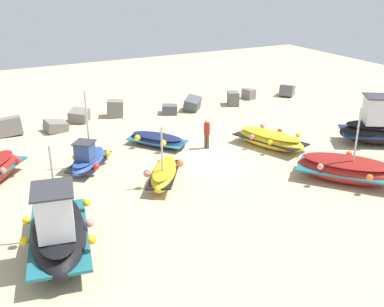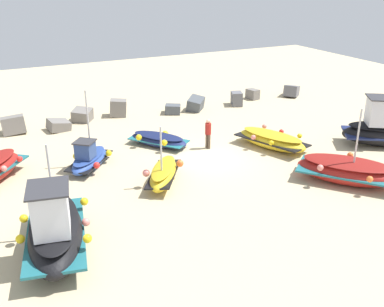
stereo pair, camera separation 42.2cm
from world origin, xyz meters
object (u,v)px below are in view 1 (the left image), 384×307
(fishing_boat_5, at_px, (157,140))
(fishing_boat_2, at_px, (270,139))
(fishing_boat_7, at_px, (88,159))
(person_walking, at_px, (207,132))
(fishing_boat_3, at_px, (164,174))
(fishing_boat_6, at_px, (346,169))
(fishing_boat_1, at_px, (383,129))
(fishing_boat_4, at_px, (59,232))

(fishing_boat_5, bearing_deg, fishing_boat_2, -155.72)
(fishing_boat_7, bearing_deg, person_walking, 126.76)
(fishing_boat_3, height_order, fishing_boat_6, fishing_boat_6)
(fishing_boat_1, height_order, fishing_boat_4, fishing_boat_4)
(fishing_boat_2, height_order, fishing_boat_4, fishing_boat_4)
(fishing_boat_4, bearing_deg, person_walking, 135.73)
(person_walking, bearing_deg, fishing_boat_4, 10.53)
(fishing_boat_7, bearing_deg, fishing_boat_4, 16.18)
(fishing_boat_2, xyz_separation_m, fishing_boat_5, (-5.33, 2.93, -0.10))
(fishing_boat_1, relative_size, fishing_boat_4, 0.99)
(fishing_boat_6, bearing_deg, fishing_boat_4, 49.63)
(fishing_boat_3, xyz_separation_m, fishing_boat_5, (1.52, 4.34, -0.11))
(fishing_boat_1, bearing_deg, fishing_boat_4, 40.42)
(fishing_boat_4, distance_m, fishing_boat_5, 10.30)
(fishing_boat_2, height_order, fishing_boat_6, fishing_boat_6)
(fishing_boat_3, distance_m, fishing_boat_7, 4.02)
(fishing_boat_5, xyz_separation_m, person_walking, (2.22, -1.51, 0.59))
(fishing_boat_7, bearing_deg, fishing_boat_1, 114.09)
(fishing_boat_1, bearing_deg, fishing_boat_6, 58.92)
(fishing_boat_4, distance_m, fishing_boat_7, 7.02)
(fishing_boat_2, height_order, fishing_boat_7, fishing_boat_7)
(fishing_boat_2, relative_size, fishing_boat_5, 1.27)
(fishing_boat_2, bearing_deg, fishing_boat_6, -14.84)
(fishing_boat_1, distance_m, fishing_boat_5, 12.28)
(fishing_boat_1, bearing_deg, fishing_boat_7, 17.78)
(fishing_boat_5, height_order, fishing_boat_6, fishing_boat_6)
(fishing_boat_7, bearing_deg, fishing_boat_2, 119.05)
(fishing_boat_2, bearing_deg, fishing_boat_3, -99.08)
(fishing_boat_3, bearing_deg, fishing_boat_7, 73.45)
(fishing_boat_6, distance_m, person_walking, 7.33)
(fishing_boat_2, bearing_deg, fishing_boat_5, -139.48)
(fishing_boat_5, relative_size, fishing_boat_6, 0.75)
(fishing_boat_1, distance_m, fishing_boat_6, 5.81)
(fishing_boat_3, xyz_separation_m, fishing_boat_7, (-2.56, 3.09, 0.03))
(fishing_boat_5, xyz_separation_m, fishing_boat_6, (5.84, -7.88, 0.22))
(fishing_boat_4, relative_size, person_walking, 3.10)
(person_walking, bearing_deg, fishing_boat_1, 132.82)
(fishing_boat_2, bearing_deg, fishing_boat_4, -89.30)
(fishing_boat_3, relative_size, fishing_boat_7, 0.87)
(fishing_boat_1, bearing_deg, person_walking, 9.50)
(fishing_boat_4, height_order, fishing_boat_6, fishing_boat_4)
(fishing_boat_4, distance_m, fishing_boat_6, 12.67)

